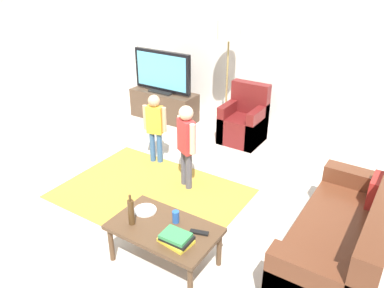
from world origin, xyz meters
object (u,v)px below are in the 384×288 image
object	(u,v)px
child_center	(186,140)
book_stack	(176,238)
tv	(162,72)
bottle	(131,212)
soda_can	(176,217)
tv_stand	(164,105)
plate	(145,210)
armchair	(244,123)
coffee_table	(164,231)
couch	(350,241)
floor_lamp	(229,36)
tv_remote	(199,232)
child_near_tv	(155,123)

from	to	relation	value
child_center	book_stack	distance (m)	1.58
tv	bottle	size ratio (longest dim) A/B	3.48
book_stack	soda_can	xyz separation A→B (m)	(-0.17, 0.23, 0.01)
tv_stand	plate	distance (m)	3.34
armchair	coffee_table	bearing A→B (deg)	-78.93
tv_stand	tv	distance (m)	0.60
couch	floor_lamp	xyz separation A→B (m)	(-2.46, 2.14, 1.25)
child_center	tv_remote	distance (m)	1.47
coffee_table	couch	bearing A→B (deg)	31.42
plate	book_stack	bearing A→B (deg)	-22.40
tv_stand	armchair	world-z (taller)	armchair
floor_lamp	tv_remote	xyz separation A→B (m)	(1.31, -2.94, -1.11)
child_center	bottle	distance (m)	1.40
bottle	couch	bearing A→B (deg)	30.18
armchair	soda_can	bearing A→B (deg)	-77.45
floor_lamp	soda_can	size ratio (longest dim) A/B	14.83
plate	tv_remote	bearing A→B (deg)	0.00
child_center	coffee_table	bearing A→B (deg)	-65.13
couch	tv_remote	xyz separation A→B (m)	(-1.15, -0.80, 0.14)
child_center	tv_remote	bearing A→B (deg)	-51.91
child_near_tv	armchair	bearing A→B (deg)	60.59
child_near_tv	plate	world-z (taller)	child_near_tv
armchair	book_stack	size ratio (longest dim) A/B	2.99
armchair	bottle	world-z (taller)	armchair
plate	armchair	bearing A→B (deg)	95.36
bottle	plate	bearing A→B (deg)	95.12
floor_lamp	book_stack	size ratio (longest dim) A/B	5.92
armchair	bottle	xyz separation A→B (m)	(0.28, -2.97, 0.26)
tv_stand	book_stack	size ratio (longest dim) A/B	3.99
child_center	book_stack	world-z (taller)	child_center
coffee_table	soda_can	size ratio (longest dim) A/B	8.33
floor_lamp	plate	size ratio (longest dim) A/B	8.09
tv_stand	armchair	distance (m)	1.58
floor_lamp	child_center	world-z (taller)	floor_lamp
child_center	soda_can	distance (m)	1.30
tv	coffee_table	xyz separation A→B (m)	(2.14, -2.87, -0.48)
book_stack	soda_can	size ratio (longest dim) A/B	2.51
floor_lamp	plate	xyz separation A→B (m)	(0.69, -2.94, -1.12)
tv_stand	floor_lamp	distance (m)	1.74
child_center	tv_remote	world-z (taller)	child_center
tv_stand	tv_remote	distance (m)	3.72
coffee_table	plate	xyz separation A→B (m)	(-0.30, 0.10, 0.06)
tv_stand	book_stack	xyz separation A→B (m)	(2.35, -3.00, 0.22)
tv	couch	world-z (taller)	tv
book_stack	plate	size ratio (longest dim) A/B	1.37
armchair	floor_lamp	world-z (taller)	floor_lamp
armchair	coffee_table	xyz separation A→B (m)	(0.56, -2.85, 0.07)
tv	child_center	size ratio (longest dim) A/B	1.01
tv_stand	tv_remote	world-z (taller)	tv_stand
child_near_tv	book_stack	bearing A→B (deg)	-47.81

